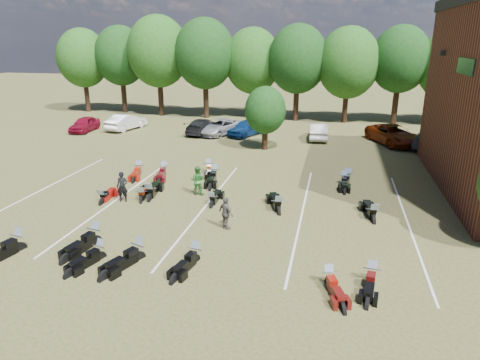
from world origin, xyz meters
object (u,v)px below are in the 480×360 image
(car_4, at_px, (246,128))
(person_green, at_px, (197,180))
(motorcycle_3, at_px, (139,260))
(motorcycle_0, at_px, (19,251))
(person_black, at_px, (122,187))
(motorcycle_7, at_px, (102,204))
(car_0, at_px, (85,124))
(person_grey, at_px, (226,213))
(motorcycle_14, at_px, (164,175))

(car_4, distance_m, person_green, 15.58)
(motorcycle_3, bearing_deg, motorcycle_0, -156.30)
(person_black, bearing_deg, motorcycle_0, -116.59)
(car_4, distance_m, motorcycle_7, 18.53)
(person_black, distance_m, motorcycle_0, 6.38)
(car_0, height_order, person_green, person_green)
(person_green, bearing_deg, person_grey, 119.54)
(motorcycle_14, bearing_deg, person_grey, -61.76)
(motorcycle_3, bearing_deg, car_4, 110.68)
(car_4, xyz_separation_m, person_green, (0.49, -15.58, 0.10))
(car_4, distance_m, person_grey, 19.94)
(car_0, xyz_separation_m, person_grey, (18.42, -18.18, 0.09))
(person_grey, xyz_separation_m, motorcycle_0, (-7.82, -3.94, -0.77))
(person_grey, height_order, motorcycle_7, person_grey)
(motorcycle_14, bearing_deg, person_green, -53.93)
(car_4, relative_size, person_grey, 2.75)
(car_0, bearing_deg, motorcycle_14, -46.73)
(person_grey, bearing_deg, person_black, 16.99)
(person_green, bearing_deg, motorcycle_3, 86.40)
(motorcycle_3, bearing_deg, motorcycle_14, 126.45)
(person_green, distance_m, motorcycle_14, 4.36)
(motorcycle_0, bearing_deg, person_grey, 38.25)
(car_4, bearing_deg, motorcycle_14, -78.97)
(person_black, xyz_separation_m, person_green, (3.56, 1.90, 0.01))
(person_black, bearing_deg, car_4, 67.54)
(person_black, xyz_separation_m, motorcycle_7, (-0.93, -0.60, -0.82))
(car_0, distance_m, person_green, 21.09)
(motorcycle_3, relative_size, motorcycle_14, 1.03)
(person_green, bearing_deg, motorcycle_0, 53.70)
(car_0, distance_m, person_black, 20.07)
(person_green, height_order, motorcycle_7, person_green)
(person_green, relative_size, motorcycle_3, 0.70)
(car_4, bearing_deg, motorcycle_3, -65.68)
(car_4, xyz_separation_m, motorcycle_0, (-4.62, -23.62, -0.72))
(car_4, height_order, motorcycle_3, car_4)
(person_black, distance_m, motorcycle_14, 4.85)
(person_black, height_order, motorcycle_14, person_black)
(person_grey, bearing_deg, motorcycle_7, 23.80)
(car_0, bearing_deg, person_grey, -49.51)
(car_0, relative_size, person_black, 2.44)
(motorcycle_7, bearing_deg, person_black, -149.26)
(person_grey, distance_m, motorcycle_14, 9.16)
(motorcycle_0, bearing_deg, motorcycle_3, 15.83)
(person_grey, xyz_separation_m, motorcycle_14, (-5.90, 6.97, -0.77))
(motorcycle_3, bearing_deg, person_black, 141.44)
(motorcycle_14, bearing_deg, car_0, 126.14)
(car_4, xyz_separation_m, motorcycle_14, (-2.70, -12.71, -0.72))
(car_0, height_order, car_4, car_4)
(motorcycle_7, bearing_deg, person_green, -153.08)
(motorcycle_0, height_order, motorcycle_7, motorcycle_0)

